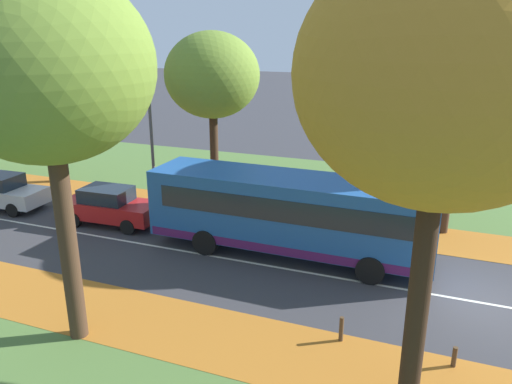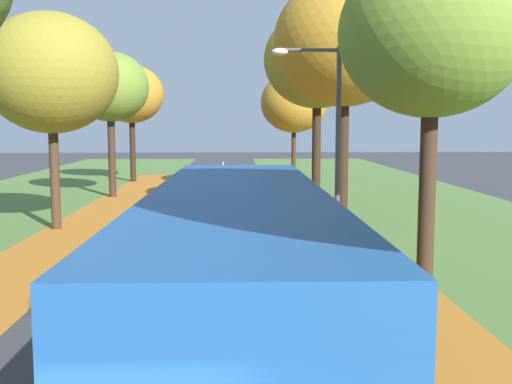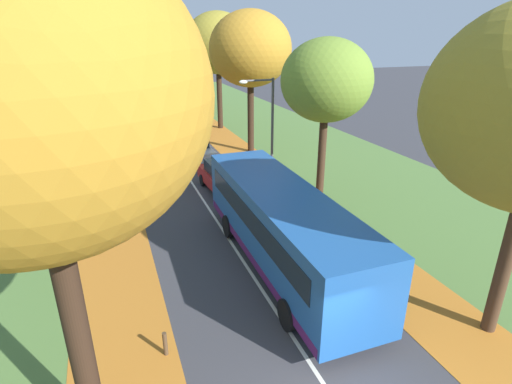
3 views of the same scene
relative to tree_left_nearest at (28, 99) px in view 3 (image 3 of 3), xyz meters
The scene contains 20 objects.
grass_verge_left 20.08m from the tree_left_nearest, 102.16° to the left, with size 12.00×90.00×0.01m, color #517538.
leaf_litter_left 14.29m from the tree_left_nearest, 86.97° to the left, with size 2.80×60.00×0.00m, color #B26B23.
grass_verge_right 24.43m from the tree_left_nearest, 51.73° to the left, with size 12.00×90.00×0.01m, color #517538.
leaf_litter_right 17.34m from the tree_left_nearest, 51.35° to the left, with size 2.80×60.00×0.00m, color #B26B23.
road_centre_line 20.38m from the tree_left_nearest, 74.00° to the left, with size 0.12×80.00×0.01m, color silver.
tree_left_nearest is the anchor object (origin of this frame).
tree_left_near 8.68m from the tree_left_nearest, 93.90° to the left, with size 5.10×5.10×9.51m.
tree_left_mid 18.59m from the tree_left_nearest, 90.83° to the left, with size 4.88×4.88×7.97m.
tree_left_far 28.46m from the tree_left_nearest, 90.32° to the left, with size 4.10×4.10×7.73m.
tree_left_distant 37.10m from the tree_left_nearest, 90.80° to the left, with size 4.32×4.32×7.86m.
tree_right_near 14.97m from the tree_left_nearest, 42.45° to the left, with size 4.34×4.34×7.98m.
tree_right_mid 22.44m from the tree_left_nearest, 61.48° to the left, with size 5.54×5.54×9.59m.
tree_right_far 30.00m from the tree_left_nearest, 68.92° to the left, with size 5.65×5.65×9.82m.
tree_right_distant 40.26m from the tree_left_nearest, 74.67° to the left, with size 4.73×4.73×7.55m.
bollard_third 7.32m from the tree_left_nearest, 47.30° to the left, with size 0.12×0.12×0.73m, color #4C3823.
streetlamp_right 15.64m from the tree_left_nearest, 54.18° to the left, with size 1.89×0.28×6.00m.
bus 9.82m from the tree_left_nearest, 36.87° to the left, with size 2.74×10.42×2.98m.
car_red_lead 15.88m from the tree_left_nearest, 62.96° to the left, with size 1.94×4.28×1.62m.
car_silver_following 20.99m from the tree_left_nearest, 71.19° to the left, with size 1.93×4.27×1.62m.
car_blue_third_in_line 28.12m from the tree_left_nearest, 76.10° to the left, with size 1.94×4.28×1.62m.
Camera 3 is at (-4.21, -5.17, 8.15)m, focal length 28.00 mm.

